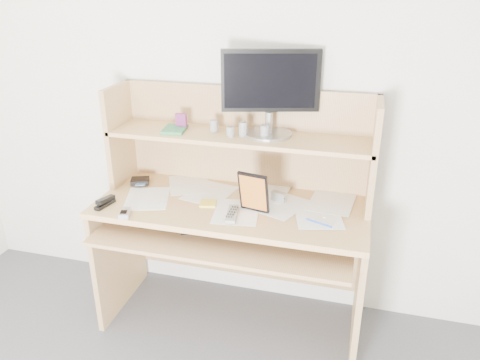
% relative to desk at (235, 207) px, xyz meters
% --- Properties ---
extents(back_wall, '(3.60, 0.04, 2.50)m').
position_rel_desk_xyz_m(back_wall, '(0.00, 0.24, 0.56)').
color(back_wall, silver).
rests_on(back_wall, floor).
extents(desk, '(1.40, 0.70, 1.30)m').
position_rel_desk_xyz_m(desk, '(0.00, 0.00, 0.00)').
color(desk, tan).
rests_on(desk, floor).
extents(paper_clutter, '(1.32, 0.54, 0.01)m').
position_rel_desk_xyz_m(paper_clutter, '(0.00, -0.08, 0.06)').
color(paper_clutter, white).
rests_on(paper_clutter, desk).
extents(keyboard, '(0.44, 0.29, 0.03)m').
position_rel_desk_xyz_m(keyboard, '(-0.03, -0.14, -0.03)').
color(keyboard, black).
rests_on(keyboard, desk).
extents(tv_remote, '(0.07, 0.18, 0.02)m').
position_rel_desk_xyz_m(tv_remote, '(0.04, -0.21, 0.07)').
color(tv_remote, gray).
rests_on(tv_remote, paper_clutter).
extents(flip_phone, '(0.07, 0.10, 0.02)m').
position_rel_desk_xyz_m(flip_phone, '(-0.47, -0.34, 0.07)').
color(flip_phone, '#BDBCBF').
rests_on(flip_phone, paper_clutter).
extents(stapler, '(0.06, 0.13, 0.04)m').
position_rel_desk_xyz_m(stapler, '(-0.62, -0.27, 0.08)').
color(stapler, black).
rests_on(stapler, paper_clutter).
extents(wallet, '(0.12, 0.11, 0.03)m').
position_rel_desk_xyz_m(wallet, '(-0.57, 0.04, 0.07)').
color(wallet, black).
rests_on(wallet, paper_clutter).
extents(sticky_note_pad, '(0.10, 0.10, 0.01)m').
position_rel_desk_xyz_m(sticky_note_pad, '(-0.11, -0.11, 0.06)').
color(sticky_note_pad, '#FBEA42').
rests_on(sticky_note_pad, desk).
extents(digital_camera, '(0.08, 0.05, 0.05)m').
position_rel_desk_xyz_m(digital_camera, '(0.23, 0.01, 0.09)').
color(digital_camera, '#A8A9AB').
rests_on(digital_camera, paper_clutter).
extents(game_case, '(0.15, 0.05, 0.21)m').
position_rel_desk_xyz_m(game_case, '(0.13, -0.15, 0.17)').
color(game_case, black).
rests_on(game_case, paper_clutter).
extents(blue_pen, '(0.13, 0.06, 0.01)m').
position_rel_desk_xyz_m(blue_pen, '(0.46, -0.18, 0.07)').
color(blue_pen, '#1848B8').
rests_on(blue_pen, paper_clutter).
extents(card_box, '(0.06, 0.02, 0.08)m').
position_rel_desk_xyz_m(card_box, '(-0.32, 0.08, 0.43)').
color(card_box, '#A61630').
rests_on(card_box, desk).
extents(shelf_book, '(0.13, 0.17, 0.02)m').
position_rel_desk_xyz_m(shelf_book, '(-0.34, 0.04, 0.39)').
color(shelf_book, '#2E7442').
rests_on(shelf_book, desk).
extents(chip_stack_a, '(0.06, 0.06, 0.06)m').
position_rel_desk_xyz_m(chip_stack_a, '(-0.14, 0.08, 0.42)').
color(chip_stack_a, black).
rests_on(chip_stack_a, desk).
extents(chip_stack_b, '(0.05, 0.05, 0.07)m').
position_rel_desk_xyz_m(chip_stack_b, '(0.14, 0.04, 0.42)').
color(chip_stack_b, silver).
rests_on(chip_stack_b, desk).
extents(chip_stack_c, '(0.05, 0.05, 0.05)m').
position_rel_desk_xyz_m(chip_stack_c, '(-0.03, 0.02, 0.41)').
color(chip_stack_c, black).
rests_on(chip_stack_c, desk).
extents(chip_stack_d, '(0.05, 0.05, 0.08)m').
position_rel_desk_xyz_m(chip_stack_d, '(0.03, 0.05, 0.42)').
color(chip_stack_d, silver).
rests_on(chip_stack_d, desk).
extents(monitor, '(0.49, 0.25, 0.43)m').
position_rel_desk_xyz_m(monitor, '(0.15, 0.12, 0.62)').
color(monitor, '#9D9DA1').
rests_on(monitor, desk).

